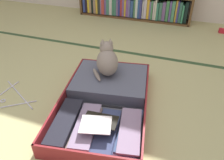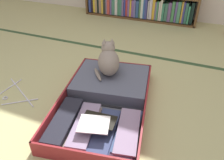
# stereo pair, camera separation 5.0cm
# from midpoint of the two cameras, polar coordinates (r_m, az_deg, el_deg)

# --- Properties ---
(ground_plane) EXTENTS (10.00, 10.00, 0.00)m
(ground_plane) POSITION_cam_midpoint_polar(r_m,az_deg,el_deg) (1.55, -9.45, -10.59)
(ground_plane) COLOR tan
(tatami_border) EXTENTS (4.80, 0.05, 0.00)m
(tatami_border) POSITION_cam_midpoint_polar(r_m,az_deg,el_deg) (2.39, 4.09, 7.28)
(tatami_border) COLOR #304C2B
(tatami_border) RESTS_ON ground_plane
(open_suitcase) EXTENTS (0.76, 1.08, 0.12)m
(open_suitcase) POSITION_cam_midpoint_polar(r_m,az_deg,el_deg) (1.66, -0.65, -4.16)
(open_suitcase) COLOR maroon
(open_suitcase) RESTS_ON ground_plane
(black_cat) EXTENTS (0.26, 0.31, 0.28)m
(black_cat) POSITION_cam_midpoint_polar(r_m,az_deg,el_deg) (1.76, -0.12, 5.05)
(black_cat) COLOR gray
(black_cat) RESTS_ON open_suitcase
(clothes_hanger) EXTENTS (0.42, 0.33, 0.01)m
(clothes_hanger) POSITION_cam_midpoint_polar(r_m,az_deg,el_deg) (1.91, -22.83, -3.30)
(clothes_hanger) COLOR silver
(clothes_hanger) RESTS_ON ground_plane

